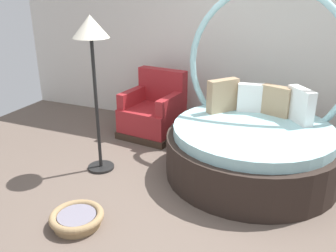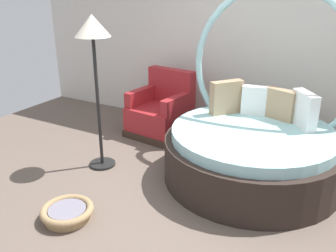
{
  "view_description": "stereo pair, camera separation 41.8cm",
  "coord_description": "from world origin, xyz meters",
  "px_view_note": "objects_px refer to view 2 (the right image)",
  "views": [
    {
      "loc": [
        0.92,
        -3.06,
        2.14
      ],
      "look_at": [
        -0.66,
        0.61,
        0.55
      ],
      "focal_mm": 38.81,
      "sensor_mm": 36.0,
      "label": 1
    },
    {
      "loc": [
        1.29,
        -2.87,
        2.14
      ],
      "look_at": [
        -0.66,
        0.61,
        0.55
      ],
      "focal_mm": 38.81,
      "sensor_mm": 36.0,
      "label": 2
    }
  ],
  "objects_px": {
    "red_armchair": "(162,113)",
    "round_daybed": "(254,144)",
    "floor_lamp": "(93,41)",
    "pet_basket": "(67,212)"
  },
  "relations": [
    {
      "from": "round_daybed",
      "to": "floor_lamp",
      "type": "height_order",
      "value": "round_daybed"
    },
    {
      "from": "round_daybed",
      "to": "floor_lamp",
      "type": "bearing_deg",
      "value": -158.95
    },
    {
      "from": "red_armchair",
      "to": "round_daybed",
      "type": "bearing_deg",
      "value": -20.83
    },
    {
      "from": "red_armchair",
      "to": "floor_lamp",
      "type": "height_order",
      "value": "floor_lamp"
    },
    {
      "from": "round_daybed",
      "to": "red_armchair",
      "type": "xyz_separation_m",
      "value": [
        -1.58,
        0.6,
        -0.08
      ]
    },
    {
      "from": "red_armchair",
      "to": "pet_basket",
      "type": "bearing_deg",
      "value": -83.0
    },
    {
      "from": "red_armchair",
      "to": "floor_lamp",
      "type": "relative_size",
      "value": 0.52
    },
    {
      "from": "floor_lamp",
      "to": "red_armchair",
      "type": "bearing_deg",
      "value": 84.06
    },
    {
      "from": "round_daybed",
      "to": "pet_basket",
      "type": "relative_size",
      "value": 4.24
    },
    {
      "from": "pet_basket",
      "to": "floor_lamp",
      "type": "relative_size",
      "value": 0.28
    }
  ]
}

